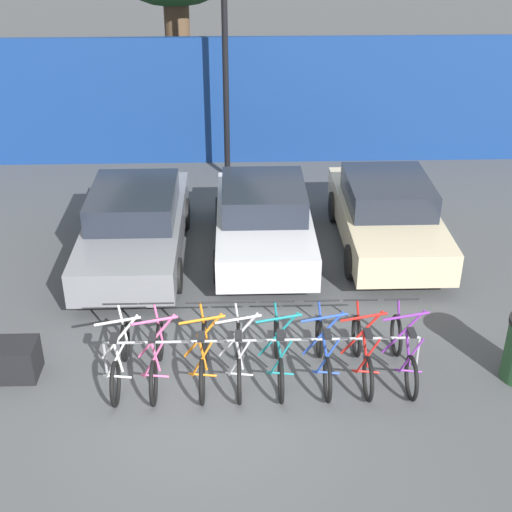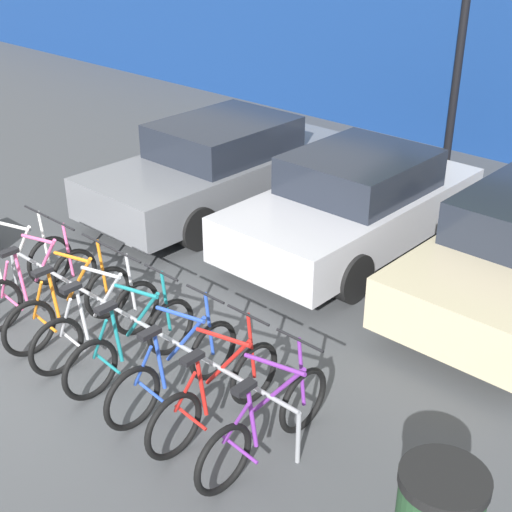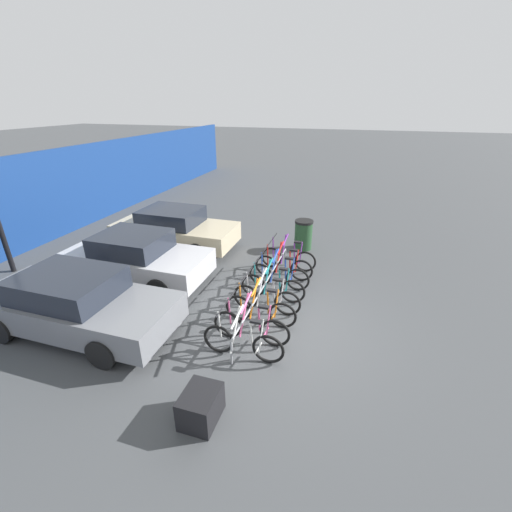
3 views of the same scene
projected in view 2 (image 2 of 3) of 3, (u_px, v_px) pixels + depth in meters
ground_plane at (36, 356)px, 7.82m from camera, size 120.00×120.00×0.00m
hoarding_wall at (469, 70)px, 13.34m from camera, size 36.00×0.16×3.16m
bike_rack at (128, 320)px, 7.54m from camera, size 4.72×0.04×0.57m
bicycle_white at (13, 272)px, 8.75m from camera, size 0.68×1.71×1.05m
bicycle_pink at (37, 286)px, 8.43m from camera, size 0.68×1.71×1.05m
bicycle_orange at (70, 306)px, 8.02m from camera, size 0.68×1.71×1.05m
bicycle_silver at (98, 323)px, 7.71m from camera, size 0.68×1.71×1.05m
bicycle_teal at (132, 344)px, 7.36m from camera, size 0.68×1.71×1.05m
bicycle_blue at (175, 369)px, 6.96m from camera, size 0.68×1.71×1.05m
bicycle_red at (216, 394)px, 6.61m from camera, size 0.68×1.71×1.05m
bicycle_purple at (266, 424)px, 6.24m from camera, size 0.68×1.71×1.05m
car_grey at (220, 165)px, 11.25m from camera, size 1.91×4.49×1.40m
car_silver at (355, 203)px, 9.87m from camera, size 1.91×4.06×1.40m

